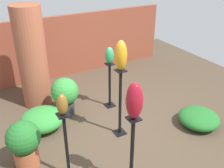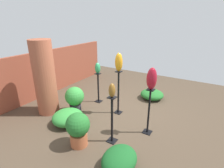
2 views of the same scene
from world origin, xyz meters
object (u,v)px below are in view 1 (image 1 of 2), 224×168
(pedestal_amber, at_px, (120,106))
(potted_plant_mid_left, at_px, (24,142))
(pedestal_ruby, at_px, (132,156))
(pedestal_jade, at_px, (110,87))
(pedestal_bronze, at_px, (67,150))
(art_vase_ruby, at_px, (134,101))
(art_vase_amber, at_px, (121,56))
(brick_pillar, at_px, (32,58))
(potted_plant_back_center, at_px, (65,94))
(art_vase_jade, at_px, (110,55))
(art_vase_bronze, at_px, (62,105))

(pedestal_amber, distance_m, potted_plant_mid_left, 1.64)
(pedestal_ruby, distance_m, pedestal_jade, 2.09)
(pedestal_bronze, distance_m, potted_plant_mid_left, 0.72)
(art_vase_ruby, height_order, art_vase_amber, art_vase_amber)
(brick_pillar, height_order, potted_plant_back_center, brick_pillar)
(pedestal_bronze, relative_size, art_vase_ruby, 2.20)
(art_vase_amber, relative_size, potted_plant_back_center, 0.64)
(art_vase_jade, bearing_deg, pedestal_amber, -108.23)
(pedestal_ruby, xyz_separation_m, potted_plant_mid_left, (-1.18, 1.10, -0.09))
(art_vase_amber, bearing_deg, art_vase_jade, 71.77)
(potted_plant_back_center, bearing_deg, art_vase_bronze, -109.50)
(brick_pillar, height_order, pedestal_amber, brick_pillar)
(pedestal_ruby, distance_m, art_vase_amber, 1.51)
(pedestal_amber, height_order, potted_plant_mid_left, pedestal_amber)
(art_vase_bronze, bearing_deg, potted_plant_mid_left, 130.74)
(pedestal_bronze, bearing_deg, art_vase_amber, 23.07)
(pedestal_bronze, height_order, potted_plant_mid_left, pedestal_bronze)
(pedestal_amber, relative_size, art_vase_amber, 2.52)
(pedestal_ruby, relative_size, art_vase_bronze, 3.79)
(pedestal_bronze, distance_m, pedestal_jade, 2.02)
(pedestal_bronze, bearing_deg, art_vase_ruby, -38.32)
(brick_pillar, distance_m, art_vase_bronze, 2.27)
(pedestal_bronze, height_order, pedestal_amber, pedestal_amber)
(pedestal_jade, xyz_separation_m, art_vase_jade, (0.00, 0.00, 0.70))
(pedestal_ruby, distance_m, potted_plant_mid_left, 1.62)
(brick_pillar, xyz_separation_m, pedestal_bronze, (-0.18, -2.26, -0.54))
(pedestal_amber, bearing_deg, art_vase_ruby, -113.24)
(pedestal_jade, distance_m, art_vase_amber, 1.42)
(pedestal_ruby, relative_size, pedestal_jade, 1.16)
(pedestal_ruby, bearing_deg, pedestal_amber, 66.76)
(brick_pillar, bearing_deg, art_vase_bronze, -94.53)
(pedestal_amber, bearing_deg, potted_plant_back_center, 119.12)
(pedestal_amber, bearing_deg, art_vase_jade, 71.77)
(pedestal_bronze, distance_m, art_vase_amber, 1.61)
(brick_pillar, xyz_separation_m, pedestal_jade, (1.28, -0.87, -0.60))
(art_vase_amber, distance_m, potted_plant_mid_left, 1.95)
(pedestal_bronze, height_order, potted_plant_back_center, pedestal_bronze)
(pedestal_bronze, xyz_separation_m, art_vase_ruby, (0.71, -0.56, 0.87))
(art_vase_bronze, distance_m, art_vase_amber, 1.29)
(art_vase_bronze, distance_m, potted_plant_back_center, 1.85)
(pedestal_ruby, xyz_separation_m, potted_plant_back_center, (-0.15, 2.13, -0.07))
(brick_pillar, height_order, pedestal_ruby, brick_pillar)
(art_vase_bronze, bearing_deg, pedestal_bronze, 90.00)
(art_vase_jade, bearing_deg, potted_plant_back_center, 168.59)
(pedestal_bronze, bearing_deg, potted_plant_mid_left, 130.74)
(pedestal_jade, height_order, art_vase_bronze, art_vase_bronze)
(pedestal_amber, distance_m, art_vase_amber, 0.92)
(pedestal_ruby, bearing_deg, brick_pillar, 100.63)
(pedestal_bronze, height_order, pedestal_jade, pedestal_bronze)
(pedestal_amber, bearing_deg, pedestal_ruby, -113.24)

